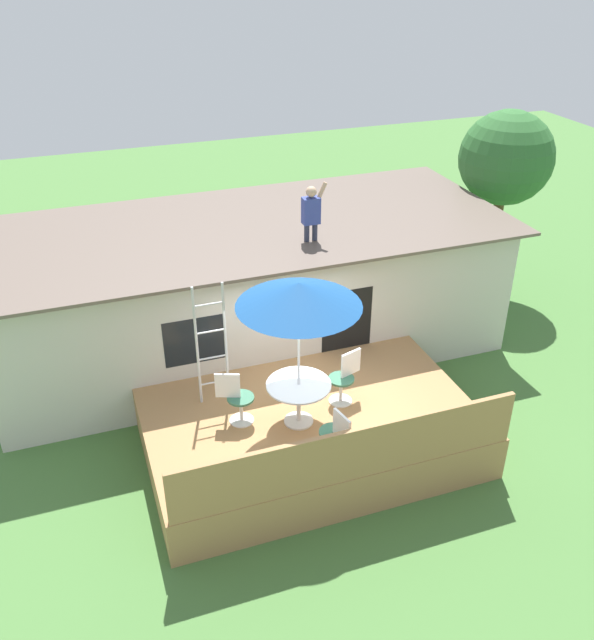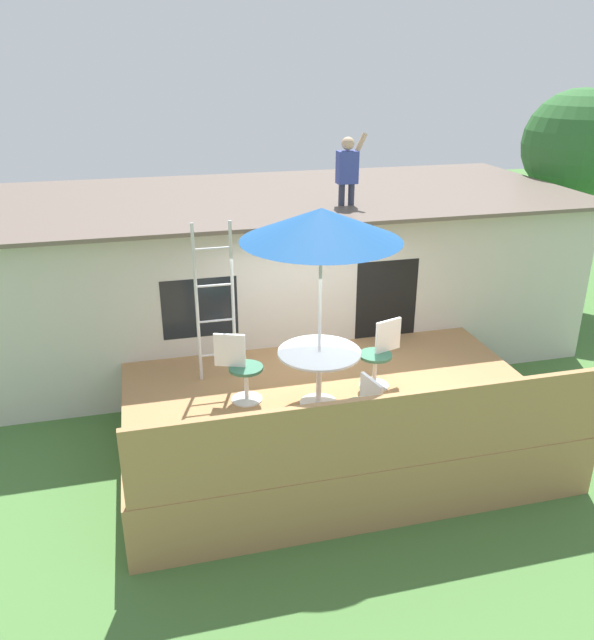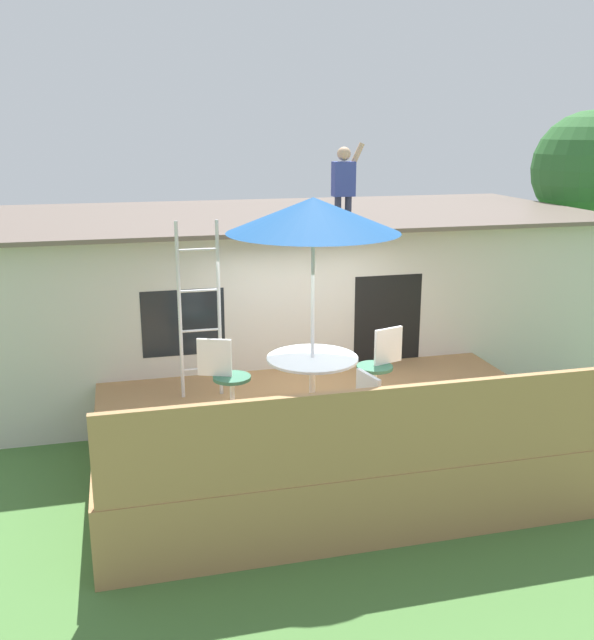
# 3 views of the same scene
# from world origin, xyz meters

# --- Properties ---
(ground_plane) EXTENTS (40.00, 40.00, 0.00)m
(ground_plane) POSITION_xyz_m (0.00, 0.00, 0.00)
(ground_plane) COLOR #477538
(house) EXTENTS (10.50, 4.50, 2.74)m
(house) POSITION_xyz_m (0.00, 3.60, 1.38)
(house) COLOR beige
(house) RESTS_ON ground
(deck) EXTENTS (5.44, 3.56, 0.80)m
(deck) POSITION_xyz_m (0.00, 0.00, 0.40)
(deck) COLOR #A87A4C
(deck) RESTS_ON ground
(deck_railing) EXTENTS (5.34, 0.08, 0.90)m
(deck_railing) POSITION_xyz_m (0.00, -1.73, 1.25)
(deck_railing) COLOR #A87A4C
(deck_railing) RESTS_ON deck
(patio_table) EXTENTS (1.04, 1.04, 0.74)m
(patio_table) POSITION_xyz_m (-0.26, -0.22, 1.39)
(patio_table) COLOR silver
(patio_table) RESTS_ON deck
(patio_umbrella) EXTENTS (1.90, 1.90, 2.54)m
(patio_umbrella) POSITION_xyz_m (-0.26, -0.22, 3.15)
(patio_umbrella) COLOR silver
(patio_umbrella) RESTS_ON deck
(step_ladder) EXTENTS (0.52, 0.04, 2.20)m
(step_ladder) POSITION_xyz_m (-1.41, 0.83, 1.90)
(step_ladder) COLOR silver
(step_ladder) RESTS_ON deck
(person_figure) EXTENTS (0.47, 0.20, 1.11)m
(person_figure) POSITION_xyz_m (0.95, 2.49, 3.35)
(person_figure) COLOR #33384C
(person_figure) RESTS_ON house
(patio_chair_left) EXTENTS (0.60, 0.44, 0.92)m
(patio_chair_left) POSITION_xyz_m (-1.21, 0.13, 1.26)
(patio_chair_left) COLOR silver
(patio_chair_left) RESTS_ON deck
(patio_chair_right) EXTENTS (0.61, 0.44, 0.92)m
(patio_chair_right) POSITION_xyz_m (0.66, 0.08, 1.26)
(patio_chair_right) COLOR silver
(patio_chair_right) RESTS_ON deck
(patio_chair_near) EXTENTS (0.44, 0.62, 0.92)m
(patio_chair_near) POSITION_xyz_m (-0.04, -1.26, 1.26)
(patio_chair_near) COLOR silver
(patio_chair_near) RESTS_ON deck
(backyard_tree) EXTENTS (2.14, 2.14, 4.38)m
(backyard_tree) POSITION_xyz_m (6.31, 4.19, 3.28)
(backyard_tree) COLOR brown
(backyard_tree) RESTS_ON ground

